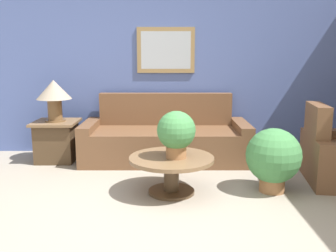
{
  "coord_description": "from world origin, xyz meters",
  "views": [
    {
      "loc": [
        0.04,
        -2.89,
        1.49
      ],
      "look_at": [
        0.04,
        1.69,
        0.6
      ],
      "focal_mm": 40.0,
      "sensor_mm": 36.0,
      "label": 1
    }
  ],
  "objects": [
    {
      "name": "coffee_table",
      "position": [
        0.08,
        0.97,
        0.29
      ],
      "size": [
        0.91,
        0.91,
        0.4
      ],
      "color": "#4C3823",
      "rests_on": "ground_plane"
    },
    {
      "name": "potted_plant_on_table",
      "position": [
        0.13,
        0.94,
        0.68
      ],
      "size": [
        0.41,
        0.41,
        0.5
      ],
      "color": "#9E6B42",
      "rests_on": "coffee_table"
    },
    {
      "name": "potted_plant_floor",
      "position": [
        1.18,
        1.01,
        0.39
      ],
      "size": [
        0.6,
        0.6,
        0.7
      ],
      "color": "#9E6B42",
      "rests_on": "ground_plane"
    },
    {
      "name": "couch_main",
      "position": [
        0.01,
        2.26,
        0.29
      ],
      "size": [
        2.3,
        0.92,
        0.92
      ],
      "color": "brown",
      "rests_on": "ground_plane"
    },
    {
      "name": "wall_back",
      "position": [
        0.0,
        2.77,
        1.3
      ],
      "size": [
        7.66,
        0.09,
        2.6
      ],
      "color": "#5166A8",
      "rests_on": "ground_plane"
    },
    {
      "name": "table_lamp",
      "position": [
        -1.52,
        2.22,
        0.95
      ],
      "size": [
        0.48,
        0.48,
        0.57
      ],
      "color": "brown",
      "rests_on": "side_table"
    },
    {
      "name": "ground_plane",
      "position": [
        0.0,
        0.0,
        0.0
      ],
      "size": [
        20.0,
        20.0,
        0.0
      ],
      "primitive_type": "plane",
      "color": "gray"
    },
    {
      "name": "side_table",
      "position": [
        -1.52,
        2.22,
        0.29
      ],
      "size": [
        0.6,
        0.6,
        0.56
      ],
      "color": "#4C3823",
      "rests_on": "ground_plane"
    }
  ]
}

